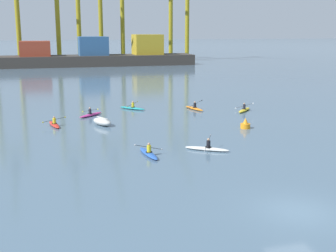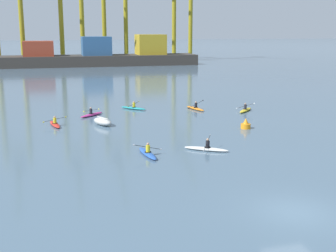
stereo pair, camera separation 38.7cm
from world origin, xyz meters
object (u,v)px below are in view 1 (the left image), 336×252
at_px(kayak_blue, 149,153).
at_px(kayak_orange, 194,108).
at_px(kayak_magenta, 91,114).
at_px(kayak_red, 54,124).
at_px(kayak_white, 207,148).
at_px(capsized_dinghy, 102,122).
at_px(channel_buoy, 245,125).
at_px(kayak_yellow, 244,110).
at_px(kayak_teal, 132,108).
at_px(container_barge, 95,56).

xyz_separation_m(kayak_blue, kayak_orange, (9.24, 17.00, 0.00)).
height_order(kayak_magenta, kayak_red, same).
distance_m(kayak_blue, kayak_white, 4.52).
bearing_deg(kayak_magenta, capsized_dinghy, -83.09).
relative_size(channel_buoy, kayak_yellow, 0.34).
height_order(kayak_teal, kayak_white, kayak_white).
bearing_deg(channel_buoy, capsized_dinghy, 158.80).
bearing_deg(kayak_red, capsized_dinghy, -11.34).
bearing_deg(kayak_teal, channel_buoy, -57.27).
height_order(kayak_red, kayak_orange, kayak_orange).
height_order(capsized_dinghy, kayak_blue, kayak_blue).
bearing_deg(kayak_white, kayak_yellow, 55.99).
distance_m(kayak_yellow, kayak_orange, 5.59).
bearing_deg(container_barge, channel_buoy, -86.33).
distance_m(channel_buoy, kayak_white, 8.74).
bearing_deg(channel_buoy, kayak_teal, 122.73).
xyz_separation_m(capsized_dinghy, kayak_red, (-4.39, 0.88, -0.18)).
xyz_separation_m(kayak_magenta, kayak_blue, (2.51, -16.15, -0.00)).
xyz_separation_m(container_barge, kayak_orange, (3.63, -66.85, -2.32)).
distance_m(kayak_teal, kayak_red, 11.15).
height_order(channel_buoy, kayak_teal, channel_buoy).
bearing_deg(kayak_white, kayak_magenta, 113.65).
height_order(container_barge, kayak_teal, container_barge).
height_order(capsized_dinghy, kayak_yellow, kayak_yellow).
relative_size(kayak_red, kayak_white, 1.09).
xyz_separation_m(channel_buoy, kayak_teal, (-8.10, 12.60, -0.19)).
bearing_deg(kayak_red, kayak_white, -48.01).
distance_m(container_barge, kayak_magenta, 68.22).
height_order(container_barge, kayak_red, container_barge).
bearing_deg(capsized_dinghy, kayak_yellow, 11.48).
height_order(kayak_yellow, kayak_white, kayak_white).
distance_m(kayak_red, kayak_white, 16.18).
bearing_deg(kayak_magenta, kayak_white, -66.35).
bearing_deg(kayak_magenta, container_barge, 83.16).
distance_m(kayak_magenta, kayak_red, 5.53).
distance_m(kayak_yellow, kayak_blue, 20.35).
distance_m(kayak_yellow, kayak_red, 20.70).
bearing_deg(kayak_white, capsized_dinghy, 120.01).
relative_size(capsized_dinghy, kayak_yellow, 0.97).
xyz_separation_m(kayak_magenta, kayak_yellow, (16.77, -1.62, 0.00)).
relative_size(capsized_dinghy, channel_buoy, 2.82).
height_order(kayak_teal, kayak_red, same).
distance_m(kayak_teal, kayak_white, 19.01).
bearing_deg(container_barge, kayak_blue, -93.82).
xyz_separation_m(kayak_magenta, kayak_teal, (4.99, 2.85, -0.00)).
relative_size(kayak_magenta, kayak_yellow, 0.99).
relative_size(kayak_blue, kayak_red, 1.00).
bearing_deg(kayak_yellow, kayak_teal, 159.23).
relative_size(kayak_teal, kayak_red, 0.84).
bearing_deg(kayak_orange, capsized_dinghy, -152.71).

